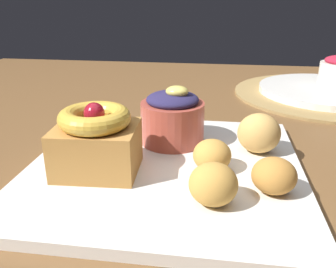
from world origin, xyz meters
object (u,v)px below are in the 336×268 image
back_plate (327,90)px  fritter_middle (259,133)px  cake_slice (96,141)px  front_plate (166,168)px  fritter_extra (212,155)px  fritter_front (274,176)px  fritter_back (213,184)px  berry_ramekin (173,117)px

back_plate → fritter_middle: bearing=-116.8°
cake_slice → front_plate: bearing=22.6°
front_plate → back_plate: (0.27, 0.37, 0.01)m
fritter_middle → fritter_extra: fritter_middle is taller
fritter_front → fritter_middle: (-0.01, 0.10, 0.01)m
front_plate → fritter_back: (0.06, -0.08, 0.03)m
front_plate → fritter_extra: size_ratio=7.05×
fritter_back → back_plate: (0.22, 0.45, -0.02)m
cake_slice → fritter_front: (0.18, -0.02, -0.02)m
front_plate → fritter_extra: bearing=-9.2°
cake_slice → back_plate: bearing=49.7°
fritter_front → back_plate: fritter_front is taller
fritter_front → fritter_extra: fritter_front is taller
fritter_extra → back_plate: fritter_extra is taller
fritter_front → fritter_back: (-0.06, -0.03, 0.00)m
front_plate → cake_slice: cake_slice is taller
cake_slice → fritter_extra: bearing=9.5°
fritter_front → back_plate: size_ratio=0.16×
cake_slice → fritter_middle: bearing=23.5°
front_plate → cake_slice: size_ratio=3.39×
fritter_middle → fritter_back: (-0.05, -0.12, -0.00)m
fritter_front → fritter_extra: bearing=146.8°
front_plate → berry_ramekin: berry_ramekin is taller
cake_slice → fritter_back: 0.14m
berry_ramekin → fritter_middle: (0.11, -0.02, -0.01)m
berry_ramekin → fritter_front: 0.16m
fritter_front → fritter_middle: fritter_middle is taller
fritter_middle → back_plate: fritter_middle is taller
front_plate → fritter_back: bearing=-54.2°
cake_slice → fritter_front: size_ratio=2.07×
front_plate → fritter_back: 0.10m
cake_slice → fritter_back: (0.13, -0.05, -0.02)m
fritter_middle → front_plate: bearing=-156.0°
berry_ramekin → fritter_extra: berry_ramekin is taller
fritter_middle → fritter_extra: bearing=-134.0°
fritter_back → fritter_middle: bearing=67.6°
berry_ramekin → back_plate: size_ratio=0.31×
fritter_back → back_plate: 0.50m
fritter_extra → back_plate: 0.44m
berry_ramekin → fritter_middle: 0.11m
cake_slice → fritter_middle: (0.18, 0.08, -0.01)m
fritter_extra → berry_ramekin: bearing=126.2°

